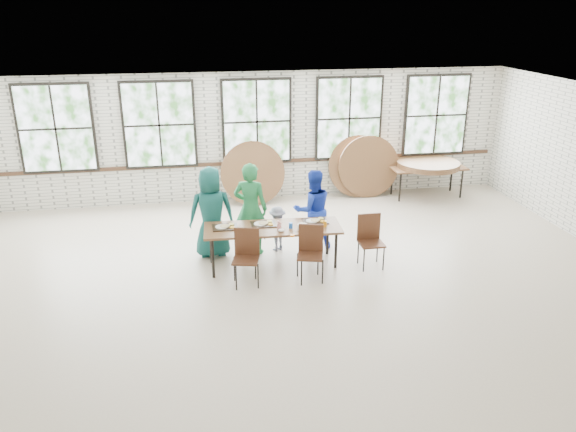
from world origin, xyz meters
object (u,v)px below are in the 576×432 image
Objects in this scene: chair_near_left at (246,252)px; dining_table at (273,230)px; chair_near_right at (311,248)px; storage_table at (428,169)px.

dining_table is at bearing 61.17° from chair_near_left.
dining_table is 2.57× the size of chair_near_right.
storage_table is at bearing 39.94° from dining_table.
chair_near_right is (0.55, -0.60, -0.13)m from dining_table.
storage_table is (4.28, 3.19, -0.00)m from dining_table.
chair_near_left is at bearing -142.50° from storage_table.
storage_table is (3.73, 3.78, 0.13)m from chair_near_right.
storage_table is at bearing 52.42° from chair_near_left.
chair_near_left is 1.09m from chair_near_right.
chair_near_right is 5.31m from storage_table.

